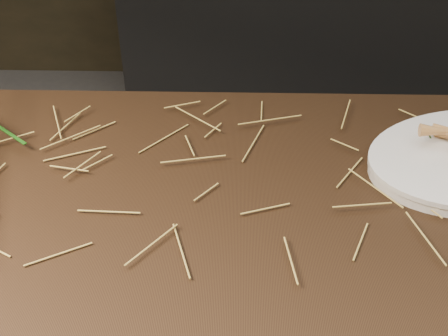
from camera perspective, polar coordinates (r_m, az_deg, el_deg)
name	(u,v)px	position (r m, az deg, el deg)	size (l,w,h in m)	color
back_counter	(313,27)	(2.89, 8.98, 14.01)	(1.82, 0.62, 0.84)	black
straw_bedding	(277,187)	(0.98, 5.36, -1.95)	(1.40, 0.60, 0.02)	#AC8F41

